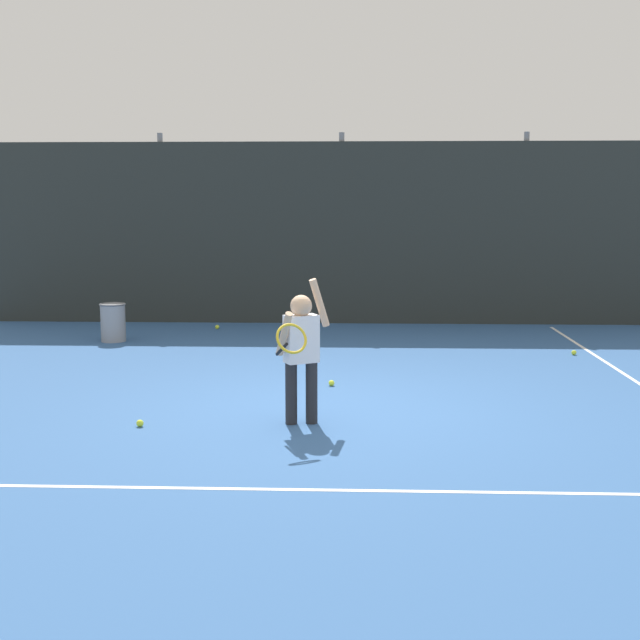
{
  "coord_description": "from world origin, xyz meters",
  "views": [
    {
      "loc": [
        0.19,
        -7.95,
        2.06
      ],
      "look_at": [
        -0.14,
        0.34,
        0.85
      ],
      "focal_mm": 46.21,
      "sensor_mm": 36.0,
      "label": 1
    }
  ],
  "objects_px": {
    "tennis_player": "(301,347)",
    "tennis_ball_0": "(331,383)",
    "ball_hopper": "(113,322)",
    "tennis_ball_1": "(140,423)",
    "tennis_ball_3": "(574,353)",
    "tennis_ball_2": "(217,327)"
  },
  "relations": [
    {
      "from": "tennis_player",
      "to": "tennis_ball_2",
      "type": "height_order",
      "value": "tennis_player"
    },
    {
      "from": "tennis_ball_0",
      "to": "tennis_ball_3",
      "type": "relative_size",
      "value": 1.0
    },
    {
      "from": "ball_hopper",
      "to": "tennis_ball_2",
      "type": "distance_m",
      "value": 1.82
    },
    {
      "from": "tennis_ball_1",
      "to": "tennis_ball_3",
      "type": "relative_size",
      "value": 1.0
    },
    {
      "from": "tennis_player",
      "to": "tennis_ball_3",
      "type": "distance_m",
      "value": 5.02
    },
    {
      "from": "tennis_ball_0",
      "to": "tennis_ball_2",
      "type": "bearing_deg",
      "value": 115.79
    },
    {
      "from": "tennis_ball_0",
      "to": "tennis_ball_1",
      "type": "height_order",
      "value": "same"
    },
    {
      "from": "tennis_ball_3",
      "to": "tennis_ball_2",
      "type": "bearing_deg",
      "value": 158.33
    },
    {
      "from": "ball_hopper",
      "to": "tennis_ball_2",
      "type": "relative_size",
      "value": 8.52
    },
    {
      "from": "ball_hopper",
      "to": "tennis_ball_0",
      "type": "height_order",
      "value": "ball_hopper"
    },
    {
      "from": "ball_hopper",
      "to": "tennis_ball_1",
      "type": "height_order",
      "value": "ball_hopper"
    },
    {
      "from": "tennis_ball_0",
      "to": "tennis_player",
      "type": "bearing_deg",
      "value": -98.6
    },
    {
      "from": "tennis_ball_0",
      "to": "tennis_ball_3",
      "type": "distance_m",
      "value": 3.77
    },
    {
      "from": "tennis_ball_1",
      "to": "ball_hopper",
      "type": "bearing_deg",
      "value": 109.0
    },
    {
      "from": "tennis_player",
      "to": "tennis_ball_0",
      "type": "distance_m",
      "value": 1.75
    },
    {
      "from": "tennis_ball_1",
      "to": "tennis_ball_2",
      "type": "xyz_separation_m",
      "value": [
        -0.24,
        5.78,
        0.0
      ]
    },
    {
      "from": "tennis_player",
      "to": "tennis_ball_0",
      "type": "xyz_separation_m",
      "value": [
        0.24,
        1.59,
        -0.69
      ]
    },
    {
      "from": "tennis_ball_2",
      "to": "tennis_ball_3",
      "type": "height_order",
      "value": "same"
    },
    {
      "from": "tennis_player",
      "to": "tennis_ball_2",
      "type": "bearing_deg",
      "value": 79.24
    },
    {
      "from": "tennis_player",
      "to": "tennis_ball_0",
      "type": "relative_size",
      "value": 20.46
    },
    {
      "from": "tennis_player",
      "to": "tennis_ball_3",
      "type": "relative_size",
      "value": 20.46
    },
    {
      "from": "tennis_ball_2",
      "to": "tennis_ball_0",
      "type": "bearing_deg",
      "value": -64.21
    }
  ]
}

